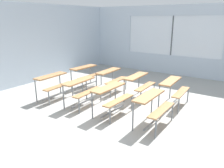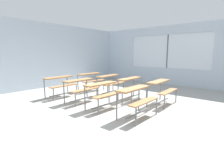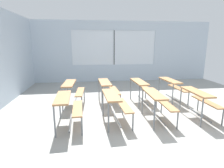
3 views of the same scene
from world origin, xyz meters
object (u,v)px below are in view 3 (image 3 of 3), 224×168
(desk_bench_r0c1, at_px, (173,85))
(desk_bench_r2c1, at_px, (108,87))
(desk_bench_r1c0, at_px, (158,100))
(desk_bench_r3c1, at_px, (73,88))
(desk_bench_r3c0, at_px, (68,104))
(desk_bench_r2c0, at_px, (116,101))
(desk_bench_r1c1, at_px, (142,86))
(desk_bench_r0c0, at_px, (200,98))

(desk_bench_r0c1, xyz_separation_m, desk_bench_r2c1, (-0.01, 2.18, 0.00))
(desk_bench_r0c1, distance_m, desk_bench_r1c0, 1.87)
(desk_bench_r0c1, xyz_separation_m, desk_bench_r3c1, (-0.04, 3.28, 0.00))
(desk_bench_r3c0, bearing_deg, desk_bench_r2c0, -88.87)
(desk_bench_r1c1, xyz_separation_m, desk_bench_r2c1, (0.07, 1.11, 0.00))
(desk_bench_r0c0, relative_size, desk_bench_r1c1, 0.99)
(desk_bench_r2c0, relative_size, desk_bench_r2c1, 1.00)
(desk_bench_r1c0, relative_size, desk_bench_r3c1, 0.99)
(desk_bench_r1c1, height_order, desk_bench_r2c0, same)
(desk_bench_r3c1, bearing_deg, desk_bench_r2c0, -139.56)
(desk_bench_r0c0, xyz_separation_m, desk_bench_r0c1, (1.49, 0.03, 0.00))
(desk_bench_r1c0, bearing_deg, desk_bench_r0c1, -34.52)
(desk_bench_r1c0, height_order, desk_bench_r3c0, same)
(desk_bench_r2c1, bearing_deg, desk_bench_r1c0, -146.24)
(desk_bench_r0c0, relative_size, desk_bench_r3c0, 0.98)
(desk_bench_r1c1, distance_m, desk_bench_r2c1, 1.11)
(desk_bench_r2c1, xyz_separation_m, desk_bench_r3c0, (-1.54, 1.10, 0.00))
(desk_bench_r1c1, bearing_deg, desk_bench_r2c0, 140.77)
(desk_bench_r2c1, xyz_separation_m, desk_bench_r3c1, (-0.03, 1.10, 0.00))
(desk_bench_r2c1, bearing_deg, desk_bench_r3c0, 142.76)
(desk_bench_r0c0, height_order, desk_bench_r2c0, same)
(desk_bench_r0c1, relative_size, desk_bench_r1c0, 1.01)
(desk_bench_r2c1, bearing_deg, desk_bench_r0c0, -125.65)
(desk_bench_r2c0, distance_m, desk_bench_r3c0, 1.12)
(desk_bench_r0c0, xyz_separation_m, desk_bench_r1c0, (-0.02, 1.13, 0.00))
(desk_bench_r0c1, height_order, desk_bench_r1c0, same)
(desk_bench_r1c1, relative_size, desk_bench_r2c0, 0.99)
(desk_bench_r2c1, relative_size, desk_bench_r3c1, 0.99)
(desk_bench_r1c0, distance_m, desk_bench_r2c1, 1.85)
(desk_bench_r3c0, bearing_deg, desk_bench_r2c1, -37.50)
(desk_bench_r0c1, xyz_separation_m, desk_bench_r1c1, (-0.08, 1.07, 0.00))
(desk_bench_r2c1, bearing_deg, desk_bench_r2c0, 178.90)
(desk_bench_r0c0, bearing_deg, desk_bench_r2c1, 55.85)
(desk_bench_r1c0, height_order, desk_bench_r1c1, same)
(desk_bench_r0c1, distance_m, desk_bench_r2c0, 2.63)
(desk_bench_r3c1, bearing_deg, desk_bench_r2c1, -85.59)
(desk_bench_r0c1, height_order, desk_bench_r2c0, same)
(desk_bench_r3c0, bearing_deg, desk_bench_r3c1, -2.04)
(desk_bench_r0c1, xyz_separation_m, desk_bench_r3c0, (-1.55, 3.28, 0.00))
(desk_bench_r0c1, bearing_deg, desk_bench_r2c1, 87.80)
(desk_bench_r0c1, bearing_deg, desk_bench_r2c0, 122.19)
(desk_bench_r3c1, bearing_deg, desk_bench_r1c1, -88.08)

